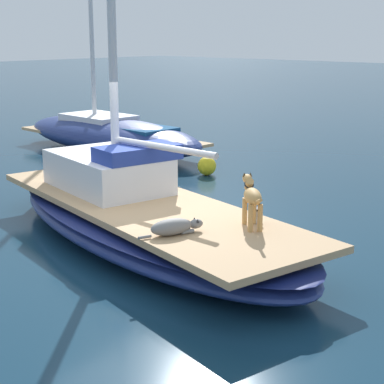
# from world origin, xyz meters

# --- Properties ---
(ground_plane) EXTENTS (120.00, 120.00, 0.00)m
(ground_plane) POSITION_xyz_m (0.00, 0.00, 0.00)
(ground_plane) COLOR #143347
(sailboat_main) EXTENTS (3.87, 7.59, 0.66)m
(sailboat_main) POSITION_xyz_m (0.00, 0.00, 0.34)
(sailboat_main) COLOR navy
(sailboat_main) RESTS_ON ground
(mast_main) EXTENTS (0.14, 2.27, 6.88)m
(mast_main) POSITION_xyz_m (0.18, 0.73, 3.74)
(mast_main) COLOR silver
(mast_main) RESTS_ON sailboat_main
(cabin_house) EXTENTS (1.80, 2.46, 0.84)m
(cabin_house) POSITION_xyz_m (0.23, 1.09, 1.01)
(cabin_house) COLOR silver
(cabin_house) RESTS_ON sailboat_main
(dog_tan) EXTENTS (0.67, 0.77, 0.70)m
(dog_tan) POSITION_xyz_m (0.13, -2.00, 1.08)
(dog_tan) COLOR tan
(dog_tan) RESTS_ON sailboat_main
(dog_grey) EXTENTS (0.92, 0.44, 0.22)m
(dog_grey) POSITION_xyz_m (-0.84, -1.45, 0.77)
(dog_grey) COLOR gray
(dog_grey) RESTS_ON sailboat_main
(deck_winch) EXTENTS (0.16, 0.16, 0.21)m
(deck_winch) POSITION_xyz_m (0.35, -1.93, 0.76)
(deck_winch) COLOR #B7B7BC
(deck_winch) RESTS_ON sailboat_main
(moored_boat_starboard_side) EXTENTS (2.68, 6.89, 8.41)m
(moored_boat_starboard_side) POSITION_xyz_m (4.83, 6.52, 0.53)
(moored_boat_starboard_side) COLOR navy
(moored_boat_starboard_side) RESTS_ON ground
(mooring_buoy) EXTENTS (0.44, 0.44, 0.44)m
(mooring_buoy) POSITION_xyz_m (4.38, 2.53, 0.22)
(mooring_buoy) COLOR yellow
(mooring_buoy) RESTS_ON ground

